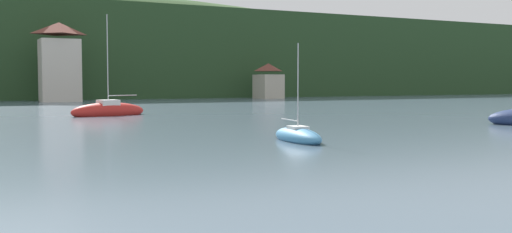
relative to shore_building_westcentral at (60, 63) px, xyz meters
The scene contains 5 objects.
wooded_hillside 39.08m from the shore_building_westcentral, 96.95° to the left, with size 352.00×57.44×33.68m.
shore_building_westcentral is the anchor object (origin of this frame).
shore_building_central 31.48m from the shore_building_westcentral, ahead, with size 3.67×4.49×5.52m.
sailboat_mid_2 59.19m from the shore_building_westcentral, 88.49° to the right, with size 1.79×4.30×4.62m.
sailboat_far_5 35.57m from the shore_building_westcentral, 92.56° to the right, with size 6.43×3.22×8.31m.
Camera 1 is at (-12.01, 20.78, 2.68)m, focal length 41.25 mm.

